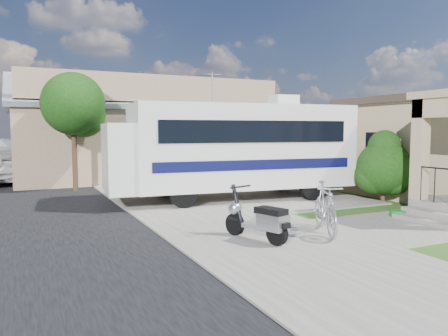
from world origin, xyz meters
name	(u,v)px	position (x,y,z in m)	size (l,w,h in m)	color
ground	(287,229)	(0.00, 0.00, 0.00)	(120.00, 120.00, 0.00)	#1B4913
sidewalk_slab	(140,184)	(-1.00, 10.00, 0.03)	(4.00, 80.00, 0.06)	#625F58
driveway_slab	(251,198)	(1.50, 4.50, 0.03)	(7.00, 6.00, 0.05)	#625F58
walk_slab	(411,225)	(3.00, -1.00, 0.03)	(4.00, 3.00, 0.05)	#625F58
warehouse	(139,137)	(0.00, 13.97, 1.99)	(12.50, 8.40, 5.04)	#79614B
street_tree_a	(76,107)	(-3.70, 9.05, 3.25)	(2.44, 2.40, 4.58)	#301D15
street_tree_b	(55,113)	(-3.70, 19.05, 3.39)	(2.44, 2.40, 4.73)	#301D15
street_tree_c	(46,121)	(-3.70, 28.05, 3.10)	(2.44, 2.40, 4.42)	#301D15
motorhome	(233,147)	(0.79, 4.49, 1.81)	(8.42, 3.35, 4.21)	beige
shrub	(384,165)	(5.10, 2.01, 1.22)	(1.94, 1.85, 2.38)	#301D15
scooter	(259,220)	(-1.29, -0.88, 0.50)	(0.85, 1.68, 1.13)	black
bicycle	(325,211)	(0.39, -0.92, 0.58)	(0.54, 1.92, 1.15)	#9C9DA4
pickup_truck	(19,166)	(-5.76, 13.29, 0.74)	(2.46, 5.33, 1.48)	silver
van	(1,155)	(-6.65, 20.29, 0.93)	(2.60, 6.40, 1.86)	silver
garden_hose	(398,215)	(3.40, -0.21, 0.10)	(0.42, 0.42, 0.19)	#15691F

